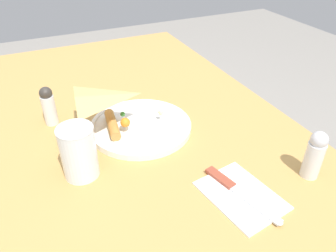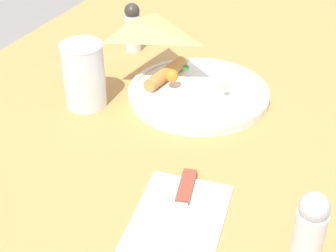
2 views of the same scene
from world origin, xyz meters
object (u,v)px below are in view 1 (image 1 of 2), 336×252
(dining_table, at_px, (118,141))
(salt_shaker, at_px, (315,154))
(plate_pizza, at_px, (140,124))
(butter_knife, at_px, (238,191))
(pepper_shaker, at_px, (49,106))
(napkin_folded, at_px, (241,195))
(milk_glass, at_px, (79,153))

(dining_table, height_order, salt_shaker, salt_shaker)
(plate_pizza, bearing_deg, butter_knife, 18.12)
(plate_pizza, bearing_deg, pepper_shaker, -121.63)
(plate_pizza, height_order, napkin_folded, plate_pizza)
(milk_glass, xyz_separation_m, napkin_folded, (0.19, 0.26, -0.05))
(dining_table, height_order, milk_glass, milk_glass)
(napkin_folded, xyz_separation_m, salt_shaker, (0.01, 0.16, 0.05))
(butter_knife, xyz_separation_m, salt_shaker, (0.02, 0.17, 0.05))
(dining_table, xyz_separation_m, butter_knife, (0.39, 0.13, 0.10))
(butter_knife, height_order, pepper_shaker, pepper_shaker)
(salt_shaker, xyz_separation_m, pepper_shaker, (-0.43, -0.46, -0.00))
(plate_pizza, height_order, butter_knife, plate_pizza)
(salt_shaker, distance_m, pepper_shaker, 0.63)
(butter_knife, bearing_deg, napkin_folded, -0.00)
(salt_shaker, bearing_deg, dining_table, -144.25)
(plate_pizza, xyz_separation_m, milk_glass, (0.11, -0.17, 0.04))
(plate_pizza, distance_m, milk_glass, 0.20)
(dining_table, xyz_separation_m, plate_pizza, (0.11, 0.04, 0.11))
(plate_pizza, xyz_separation_m, pepper_shaker, (-0.12, -0.20, 0.04))
(dining_table, bearing_deg, plate_pizza, 18.45)
(plate_pizza, relative_size, butter_knife, 1.38)
(butter_knife, relative_size, salt_shaker, 1.70)
(plate_pizza, relative_size, napkin_folded, 1.45)
(plate_pizza, height_order, pepper_shaker, pepper_shaker)
(butter_knife, xyz_separation_m, pepper_shaker, (-0.41, -0.29, 0.05))
(plate_pizza, distance_m, butter_knife, 0.30)
(milk_glass, distance_m, napkin_folded, 0.33)
(napkin_folded, bearing_deg, dining_table, -161.89)
(dining_table, height_order, plate_pizza, plate_pizza)
(pepper_shaker, bearing_deg, napkin_folded, 35.05)
(butter_knife, bearing_deg, dining_table, -175.46)
(plate_pizza, relative_size, salt_shaker, 2.34)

